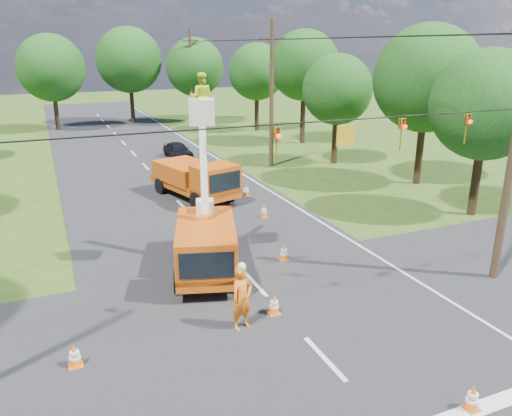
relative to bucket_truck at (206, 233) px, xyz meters
name	(u,v)px	position (x,y,z in m)	size (l,w,h in m)	color
ground	(162,184)	(1.25, 13.22, -1.59)	(140.00, 140.00, 0.00)	#284B16
road_main	(162,184)	(1.25, 13.22, -1.59)	(12.00, 100.00, 0.06)	black
road_cross	(292,325)	(1.25, -4.78, -1.59)	(56.00, 10.00, 0.07)	black
edge_line	(244,176)	(6.85, 13.22, -1.59)	(0.12, 90.00, 0.02)	silver
bucket_truck	(206,233)	(0.00, 0.00, 0.00)	(3.69, 6.10, 7.44)	#C64F0E
second_truck	(196,178)	(2.41, 9.42, -0.40)	(3.85, 6.49, 2.29)	#C64F0E
ground_worker	(242,298)	(-0.25, -4.35, -0.56)	(0.75, 0.49, 2.06)	orange
distant_car	(178,150)	(4.21, 20.38, -0.97)	(1.45, 3.61, 1.23)	black
traffic_cone_1	(473,398)	(3.44, -9.90, -1.23)	(0.38, 0.38, 0.71)	orange
traffic_cone_2	(284,252)	(3.19, -0.26, -1.23)	(0.38, 0.38, 0.71)	orange
traffic_cone_3	(264,211)	(4.60, 4.89, -1.23)	(0.38, 0.38, 0.71)	orange
traffic_cone_4	(75,355)	(-5.14, -4.38, -1.23)	(0.38, 0.38, 0.71)	orange
traffic_cone_7	(246,190)	(5.19, 8.75, -1.23)	(0.38, 0.38, 0.71)	orange
traffic_cone_8	(274,304)	(1.00, -3.99, -1.23)	(0.38, 0.38, 0.71)	orange
pole_right_mid	(272,94)	(9.75, 15.22, 3.52)	(1.80, 0.30, 10.00)	#4C3823
pole_right_far	(191,78)	(9.75, 35.22, 3.52)	(1.80, 0.30, 10.00)	#4C3823
signal_span	(364,133)	(3.47, -4.78, 4.29)	(18.00, 0.29, 1.07)	black
tree_right_a	(486,105)	(14.75, 1.22, 3.97)	(5.40, 5.40, 8.28)	#382616
tree_right_b	(427,79)	(16.25, 7.22, 4.85)	(6.40, 6.40, 9.65)	#382616
tree_right_c	(337,90)	(14.45, 14.22, 3.72)	(5.00, 5.00, 7.83)	#382616
tree_right_d	(304,66)	(16.05, 22.22, 5.09)	(6.00, 6.00, 9.70)	#382616
tree_right_e	(257,72)	(15.05, 30.22, 4.22)	(5.60, 5.60, 8.63)	#382616
tree_far_a	(51,68)	(-3.75, 38.22, 4.60)	(6.60, 6.60, 9.50)	#382616
tree_far_b	(129,60)	(4.25, 40.22, 5.22)	(7.00, 7.00, 10.32)	#382616
tree_far_c	(195,67)	(10.75, 37.22, 4.47)	(6.20, 6.20, 9.18)	#382616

